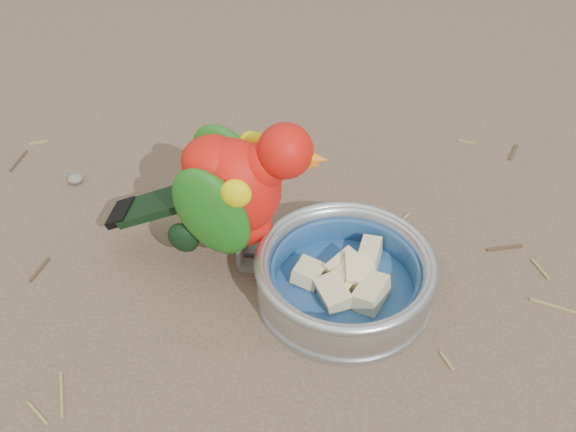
{
  "coord_description": "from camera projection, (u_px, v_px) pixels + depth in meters",
  "views": [
    {
      "loc": [
        -0.03,
        -0.4,
        0.57
      ],
      "look_at": [
        0.02,
        0.15,
        0.08
      ],
      "focal_mm": 40.0,
      "sensor_mm": 36.0,
      "label": 1
    }
  ],
  "objects": [
    {
      "name": "ground",
      "position": [
        280.0,
        370.0,
        0.67
      ],
      "size": [
        60.0,
        60.0,
        0.0
      ],
      "primitive_type": "plane",
      "color": "brown"
    },
    {
      "name": "food_bowl",
      "position": [
        344.0,
        291.0,
        0.75
      ],
      "size": [
        0.2,
        0.2,
        0.02
      ],
      "primitive_type": "cylinder",
      "color": "#B2B2BA",
      "rests_on": "ground"
    },
    {
      "name": "bowl_wall",
      "position": [
        345.0,
        274.0,
        0.73
      ],
      "size": [
        0.2,
        0.2,
        0.04
      ],
      "primitive_type": null,
      "color": "#B2B2BA",
      "rests_on": "food_bowl"
    },
    {
      "name": "fruit_wedges",
      "position": [
        345.0,
        278.0,
        0.73
      ],
      "size": [
        0.12,
        0.12,
        0.03
      ],
      "primitive_type": null,
      "color": "beige",
      "rests_on": "food_bowl"
    },
    {
      "name": "lory_parrot",
      "position": [
        235.0,
        199.0,
        0.74
      ],
      "size": [
        0.26,
        0.17,
        0.19
      ],
      "primitive_type": null,
      "rotation": [
        0.0,
        0.0,
        -1.81
      ],
      "color": "red",
      "rests_on": "ground"
    },
    {
      "name": "ground_debris",
      "position": [
        322.0,
        338.0,
        0.7
      ],
      "size": [
        0.9,
        0.8,
        0.01
      ],
      "primitive_type": null,
      "color": "olive",
      "rests_on": "ground"
    }
  ]
}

